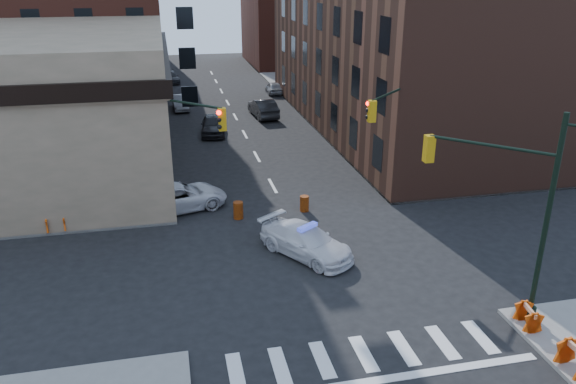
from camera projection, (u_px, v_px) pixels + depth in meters
name	position (u px, v px, depth m)	size (l,w,h in m)	color
ground	(314.00, 262.00, 25.80)	(140.00, 140.00, 0.00)	black
sidewalk_ne	(443.00, 94.00, 60.09)	(34.00, 54.50, 0.15)	gray
commercial_row_ne	(398.00, 42.00, 46.23)	(14.00, 34.00, 14.00)	#512D20
filler_nw	(83.00, 5.00, 75.93)	(20.00, 18.00, 16.00)	brown
filler_ne	(305.00, 19.00, 79.02)	(16.00, 16.00, 12.00)	maroon
signal_pole_se	(516.00, 204.00, 20.28)	(5.40, 5.27, 8.00)	black
signal_pole_nw	(174.00, 146.00, 27.87)	(3.58, 3.67, 8.00)	black
signal_pole_ne	(394.00, 133.00, 30.22)	(3.67, 3.58, 8.00)	black
tree_ne_near	(321.00, 79.00, 49.61)	(3.00, 3.00, 4.85)	black
tree_ne_far	(300.00, 65.00, 56.87)	(3.00, 3.00, 4.85)	black
police_car	(306.00, 241.00, 26.17)	(2.00, 4.92, 1.43)	white
pickup	(179.00, 197.00, 31.19)	(2.49, 5.40, 1.50)	silver
parked_car_wnear	(213.00, 125.00, 45.55)	(1.87, 4.65, 1.59)	black
parked_car_wfar	(181.00, 103.00, 53.68)	(1.42, 4.08, 1.34)	gray
parked_car_wdeep	(170.00, 77.00, 66.46)	(1.83, 4.51, 1.31)	black
parked_car_enear	(263.00, 108.00, 50.89)	(1.74, 5.00, 1.65)	black
parked_car_efar	(274.00, 88.00, 60.63)	(1.51, 3.76, 1.28)	#92949A
pedestrian_a	(166.00, 202.00, 29.53)	(0.71, 0.46, 1.93)	black
pedestrian_b	(104.00, 207.00, 28.90)	(0.97, 0.75, 1.99)	black
pedestrian_c	(36.00, 213.00, 28.27)	(1.08, 0.45, 1.85)	#1E242D
barrel_road	(304.00, 204.00, 31.10)	(0.49, 0.49, 0.88)	red
barrel_bank	(238.00, 210.00, 30.16)	(0.53, 0.53, 0.94)	orange
barricade_se_a	(528.00, 317.00, 20.74)	(1.09, 0.54, 0.82)	orange
barricade_se_b	(576.00, 360.00, 18.37)	(1.26, 0.63, 0.94)	red
barricade_nw_a	(116.00, 213.00, 29.58)	(1.15, 0.57, 0.86)	orange
barricade_nw_b	(56.00, 223.00, 28.37)	(1.10, 0.55, 0.82)	#C35509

